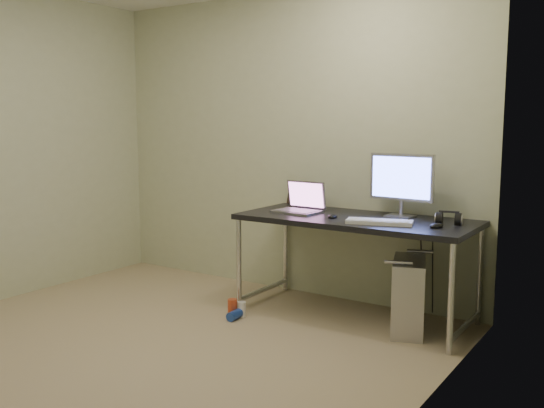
# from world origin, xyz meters

# --- Properties ---
(floor) EXTENTS (3.50, 3.50, 0.00)m
(floor) POSITION_xyz_m (0.00, 0.00, 0.00)
(floor) COLOR tan
(floor) RESTS_ON ground
(wall_back) EXTENTS (3.50, 0.02, 2.50)m
(wall_back) POSITION_xyz_m (0.00, 1.75, 1.25)
(wall_back) COLOR beige
(wall_back) RESTS_ON ground
(wall_right) EXTENTS (0.02, 3.50, 2.50)m
(wall_right) POSITION_xyz_m (1.75, 0.00, 1.25)
(wall_right) COLOR beige
(wall_right) RESTS_ON ground
(desk) EXTENTS (1.71, 0.75, 0.75)m
(desk) POSITION_xyz_m (0.84, 1.38, 0.68)
(desk) COLOR black
(desk) RESTS_ON ground
(tower_computer) EXTENTS (0.36, 0.53, 0.54)m
(tower_computer) POSITION_xyz_m (1.28, 1.31, 0.25)
(tower_computer) COLOR #A9A9AE
(tower_computer) RESTS_ON ground
(cable_a) EXTENTS (0.01, 0.16, 0.69)m
(cable_a) POSITION_xyz_m (1.23, 1.70, 0.40)
(cable_a) COLOR black
(cable_a) RESTS_ON ground
(cable_b) EXTENTS (0.02, 0.11, 0.71)m
(cable_b) POSITION_xyz_m (1.32, 1.68, 0.38)
(cable_b) COLOR black
(cable_b) RESTS_ON ground
(can_red) EXTENTS (0.09, 0.09, 0.13)m
(can_red) POSITION_xyz_m (0.08, 0.89, 0.06)
(can_red) COLOR #C44523
(can_red) RESTS_ON ground
(can_white) EXTENTS (0.08, 0.08, 0.11)m
(can_white) POSITION_xyz_m (0.14, 0.92, 0.06)
(can_white) COLOR white
(can_white) RESTS_ON ground
(can_blue) EXTENTS (0.08, 0.13, 0.07)m
(can_blue) POSITION_xyz_m (0.14, 0.84, 0.03)
(can_blue) COLOR #2043AC
(can_blue) RESTS_ON ground
(laptop) EXTENTS (0.35, 0.29, 0.23)m
(laptop) POSITION_xyz_m (0.37, 1.38, 0.80)
(laptop) COLOR #ABAAB2
(laptop) RESTS_ON desk
(monitor) EXTENTS (0.49, 0.16, 0.46)m
(monitor) POSITION_xyz_m (1.11, 1.57, 1.02)
(monitor) COLOR #ABAAB2
(monitor) RESTS_ON desk
(keyboard) EXTENTS (0.47, 0.26, 0.03)m
(keyboard) POSITION_xyz_m (1.10, 1.21, 0.76)
(keyboard) COLOR white
(keyboard) RESTS_ON desk
(mouse_right) EXTENTS (0.10, 0.13, 0.04)m
(mouse_right) POSITION_xyz_m (1.47, 1.28, 0.77)
(mouse_right) COLOR black
(mouse_right) RESTS_ON desk
(mouse_left) EXTENTS (0.08, 0.11, 0.03)m
(mouse_left) POSITION_xyz_m (0.71, 1.26, 0.77)
(mouse_left) COLOR black
(mouse_left) RESTS_ON desk
(headphones) EXTENTS (0.18, 0.11, 0.11)m
(headphones) POSITION_xyz_m (1.49, 1.46, 0.78)
(headphones) COLOR black
(headphones) RESTS_ON desk
(picture_frame) EXTENTS (0.23, 0.13, 0.18)m
(picture_frame) POSITION_xyz_m (0.15, 1.71, 0.84)
(picture_frame) COLOR black
(picture_frame) RESTS_ON desk
(webcam) EXTENTS (0.05, 0.04, 0.13)m
(webcam) POSITION_xyz_m (0.39, 1.67, 0.85)
(webcam) COLOR silver
(webcam) RESTS_ON desk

